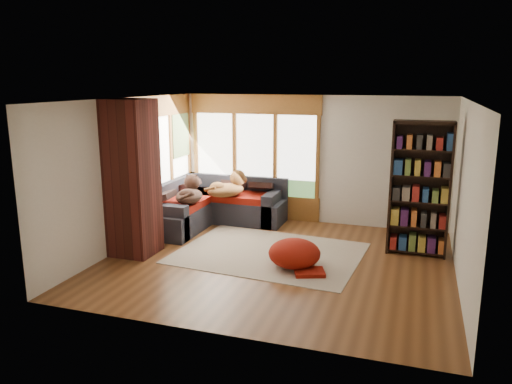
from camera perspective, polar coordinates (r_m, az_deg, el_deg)
The scene contains 17 objects.
floor at distance 8.22m, azimuth 2.37°, elevation -7.93°, with size 5.50×5.50×0.00m, color #593318.
ceiling at distance 7.70m, azimuth 2.55°, elevation 10.50°, with size 5.50×5.50×0.00m, color white.
wall_back at distance 10.25m, azimuth 6.28°, elevation 3.69°, with size 5.50×0.04×2.60m, color silver.
wall_front at distance 5.56m, azimuth -4.60°, elevation -4.03°, with size 5.50×0.04×2.60m, color silver.
wall_left at distance 8.99m, azimuth -14.68°, elevation 2.07°, with size 0.04×5.00×2.60m, color silver.
wall_right at distance 7.60m, azimuth 22.81°, elevation -0.42°, with size 0.04×5.00×2.60m, color silver.
windows_back at distance 10.52m, azimuth -0.17°, elevation 4.28°, with size 2.82×0.10×1.90m.
windows_left at distance 9.97m, azimuth -10.84°, elevation 3.58°, with size 0.10×2.62×1.90m.
roller_blind at distance 10.63m, azimuth -8.62°, elevation 6.40°, with size 0.03×0.72×0.90m, color #6C8B53.
brick_chimney at distance 8.51m, azimuth -13.96°, elevation 1.53°, with size 0.70×0.70×2.60m, color #471914.
sectional_sofa at distance 10.29m, azimuth -5.52°, elevation -1.93°, with size 2.20×2.20×0.80m.
area_rug at distance 8.58m, azimuth 1.52°, elevation -6.97°, with size 3.03×2.32×0.01m, color silver.
bookshelf at distance 8.68m, azimuth 18.20°, elevation 0.32°, with size 0.97×0.32×2.25m.
pouf at distance 7.94m, azimuth 4.41°, elevation -6.93°, with size 0.82×0.82×0.45m, color maroon.
dog_tan at distance 10.02m, azimuth -3.16°, elevation 0.44°, with size 0.90×0.92×0.45m.
dog_brindle at distance 9.63m, azimuth -7.57°, elevation -0.24°, with size 0.64×0.87×0.44m.
throw_pillows at distance 10.20m, azimuth -4.99°, elevation 0.74°, with size 1.98×1.68×0.45m.
Camera 1 is at (2.08, -7.40, 2.91)m, focal length 35.00 mm.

